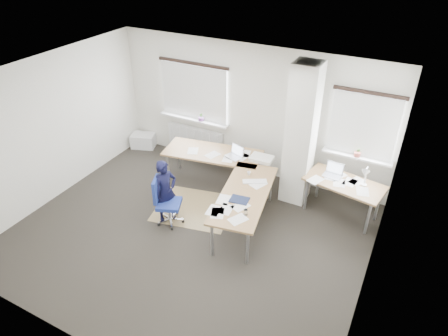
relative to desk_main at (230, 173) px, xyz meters
The scene contains 8 objects.
ground 1.39m from the desk_main, 100.89° to the right, with size 6.00×6.00×0.00m, color black.
room_shell 1.28m from the desk_main, 93.57° to the right, with size 6.04×5.04×2.82m.
floor_mat 1.01m from the desk_main, 136.79° to the right, with size 1.43×1.21×0.01m, color #967E52.
white_crate 3.16m from the desk_main, 160.03° to the left, with size 0.56×0.39×0.33m, color white.
desk_main is the anchor object (origin of this frame).
desk_side 2.12m from the desk_main, 17.16° to the left, with size 1.50×0.93×1.22m.
task_chair 1.37m from the desk_main, 124.42° to the right, with size 0.56×0.54×0.95m.
person 1.28m from the desk_main, 129.44° to the right, with size 0.45×0.30×1.23m, color black.
Camera 1 is at (3.08, -4.54, 4.80)m, focal length 32.00 mm.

